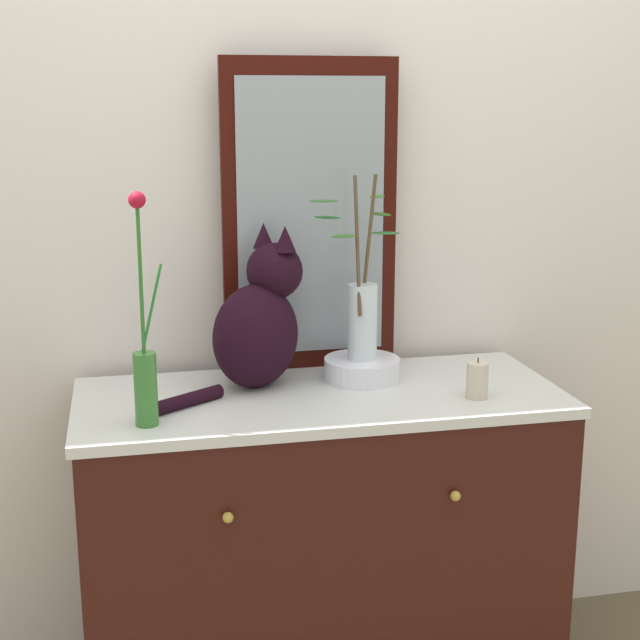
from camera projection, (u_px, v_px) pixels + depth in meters
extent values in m
cube|color=silver|center=(294.00, 181.00, 2.41)|extent=(4.40, 0.08, 2.60)
cube|color=black|center=(320.00, 553.00, 2.31)|extent=(1.14, 0.48, 0.80)
cube|color=silver|center=(320.00, 398.00, 2.22)|extent=(1.16, 0.49, 0.02)
sphere|color=#B79338|center=(228.00, 518.00, 1.96)|extent=(0.02, 0.02, 0.02)
sphere|color=#B79338|center=(456.00, 496.00, 2.07)|extent=(0.02, 0.02, 0.02)
cube|color=#320A05|center=(310.00, 217.00, 2.34)|extent=(0.45, 0.03, 0.79)
cube|color=gray|center=(311.00, 218.00, 2.33)|extent=(0.38, 0.01, 0.70)
ellipsoid|color=black|center=(256.00, 336.00, 2.23)|extent=(0.29, 0.27, 0.26)
sphere|color=black|center=(275.00, 271.00, 2.24)|extent=(0.14, 0.14, 0.14)
cone|color=black|center=(264.00, 235.00, 2.25)|extent=(0.05, 0.05, 0.06)
cone|color=black|center=(285.00, 239.00, 2.19)|extent=(0.05, 0.05, 0.06)
cylinder|color=black|center=(185.00, 401.00, 2.10)|extent=(0.19, 0.14, 0.03)
cylinder|color=#35712E|center=(146.00, 389.00, 1.97)|extent=(0.05, 0.05, 0.16)
cylinder|color=#2C6624|center=(141.00, 282.00, 1.92)|extent=(0.01, 0.01, 0.31)
sphere|color=#AA1027|center=(137.00, 200.00, 1.88)|extent=(0.04, 0.04, 0.04)
cylinder|color=#246F29|center=(152.00, 308.00, 1.94)|extent=(0.05, 0.01, 0.19)
cylinder|color=white|center=(362.00, 369.00, 2.31)|extent=(0.19, 0.19, 0.05)
cylinder|color=silver|center=(362.00, 322.00, 2.28)|extent=(0.07, 0.07, 0.19)
cylinder|color=#4E3A27|center=(357.00, 246.00, 2.24)|extent=(0.02, 0.10, 0.34)
ellipsoid|color=#306824|center=(344.00, 236.00, 2.22)|extent=(0.08, 0.06, 0.01)
ellipsoid|color=#23602A|center=(328.00, 217.00, 2.22)|extent=(0.08, 0.07, 0.01)
ellipsoid|color=#2C5C26|center=(323.00, 201.00, 2.18)|extent=(0.07, 0.04, 0.01)
cylinder|color=brown|center=(369.00, 244.00, 2.24)|extent=(0.02, 0.07, 0.35)
ellipsoid|color=#2A5E2B|center=(385.00, 233.00, 2.25)|extent=(0.08, 0.05, 0.01)
ellipsoid|color=#32691D|center=(380.00, 214.00, 2.26)|extent=(0.06, 0.08, 0.01)
ellipsoid|color=#36672A|center=(377.00, 197.00, 2.25)|extent=(0.06, 0.08, 0.01)
cylinder|color=beige|center=(477.00, 380.00, 2.17)|extent=(0.05, 0.05, 0.09)
cylinder|color=black|center=(478.00, 360.00, 2.15)|extent=(0.00, 0.00, 0.01)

